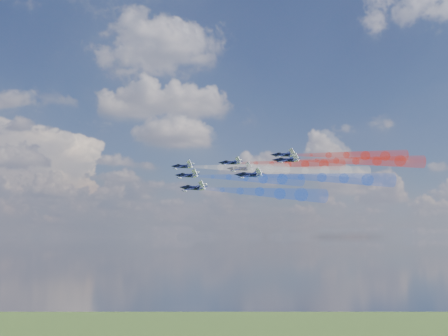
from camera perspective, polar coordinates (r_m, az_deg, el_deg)
name	(u,v)px	position (r m, az deg, el deg)	size (l,w,h in m)	color
jet_lead	(182,166)	(191.27, -4.26, 0.16)	(8.56, 10.71, 2.85)	black
trail_lead	(236,168)	(174.51, 1.21, 0.03)	(3.57, 38.93, 3.57)	silver
jet_inner_left	(187,175)	(178.04, -3.78, -0.76)	(8.56, 10.71, 2.85)	black
trail_inner_left	(245,178)	(161.51, 2.18, -1.00)	(3.57, 38.93, 3.57)	blue
jet_inner_right	(230,163)	(192.00, 0.66, 0.54)	(8.56, 10.71, 2.85)	black
trail_inner_right	(288,164)	(176.87, 6.53, 0.44)	(3.57, 38.93, 3.57)	red
jet_outer_left	(193,188)	(160.10, -3.16, -2.04)	(8.56, 10.71, 2.85)	black
trail_outer_left	(259,192)	(143.91, 3.62, -2.45)	(3.57, 38.93, 3.57)	blue
jet_center_third	(240,169)	(174.45, 1.64, -0.07)	(8.56, 10.71, 2.85)	black
trail_center_third	(305,170)	(159.76, 8.24, -0.25)	(3.57, 38.93, 3.57)	silver
jet_outer_right	(283,155)	(191.89, 6.07, 1.34)	(8.56, 10.71, 2.85)	black
trail_outer_right	(346,155)	(178.67, 12.34, 1.29)	(3.57, 38.93, 3.57)	red
jet_rear_left	(249,175)	(159.90, 2.57, -0.71)	(8.56, 10.71, 2.85)	black
trail_rear_left	(322,178)	(145.65, 9.91, -0.97)	(3.57, 38.93, 3.57)	blue
jet_rear_right	(286,160)	(175.25, 6.34, 0.81)	(8.56, 10.71, 2.85)	black
trail_rear_right	(356,161)	(162.25, 13.28, 0.71)	(3.57, 38.93, 3.57)	red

